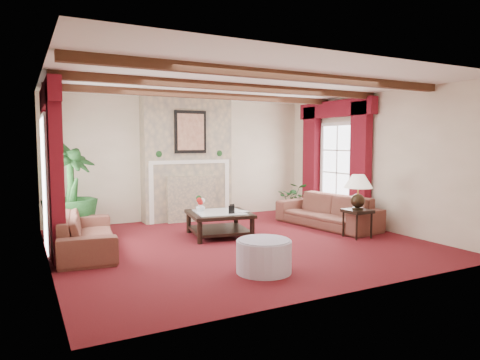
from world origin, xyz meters
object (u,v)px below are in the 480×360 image
potted_palm (70,211)px  coffee_table (219,224)px  sofa_left (87,227)px  ottoman (264,256)px  sofa_right (327,206)px  side_table (357,223)px

potted_palm → coffee_table: size_ratio=1.77×
sofa_left → ottoman: bearing=-131.8°
ottoman → sofa_right: bearing=37.4°
coffee_table → side_table: size_ratio=2.12×
coffee_table → ottoman: 2.31m
sofa_left → potted_palm: size_ratio=1.11×
sofa_right → side_table: bearing=-16.9°
side_table → sofa_left: bearing=165.4°
sofa_left → coffee_table: size_ratio=1.95×
potted_palm → side_table: size_ratio=3.74×
coffee_table → side_table: bearing=-20.4°
sofa_right → side_table: sofa_right is taller
ottoman → side_table: bearing=21.8°
sofa_right → coffee_table: bearing=-103.0°
sofa_right → potted_palm: bearing=-114.2°
sofa_right → sofa_left: bearing=-99.9°
potted_palm → ottoman: (2.05, -3.44, -0.27)m
ottoman → sofa_left: bearing=131.2°
potted_palm → coffee_table: bearing=-25.6°
coffee_table → ottoman: size_ratio=1.48×
sofa_left → ottoman: (1.93, -2.21, -0.19)m
potted_palm → coffee_table: 2.72m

